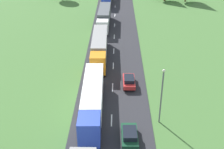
# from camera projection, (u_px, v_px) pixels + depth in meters

# --- Properties ---
(road) EXTENTS (10.00, 140.00, 0.06)m
(road) POSITION_uv_depth(u_px,v_px,m) (111.00, 139.00, 33.93)
(road) COLOR #2B2B30
(road) RESTS_ON ground
(truck_second) EXTENTS (2.81, 14.69, 3.59)m
(truck_second) POSITION_uv_depth(u_px,v_px,m) (92.00, 99.00, 37.48)
(truck_second) COLOR blue
(truck_second) RESTS_ON road
(truck_third) EXTENTS (2.71, 14.37, 3.76)m
(truck_third) POSITION_uv_depth(u_px,v_px,m) (99.00, 47.00, 51.60)
(truck_third) COLOR orange
(truck_third) RESTS_ON road
(truck_fourth) EXTENTS (2.71, 13.31, 3.77)m
(truck_fourth) POSITION_uv_depth(u_px,v_px,m) (104.00, 17.00, 66.39)
(truck_fourth) COLOR white
(truck_fourth) RESTS_ON road
(car_third) EXTENTS (1.93, 4.08, 1.48)m
(car_third) POSITION_uv_depth(u_px,v_px,m) (130.00, 135.00, 33.31)
(car_third) COLOR #19472D
(car_third) RESTS_ON road
(car_fourth) EXTENTS (1.81, 3.98, 1.49)m
(car_fourth) POSITION_uv_depth(u_px,v_px,m) (129.00, 81.00, 43.98)
(car_fourth) COLOR red
(car_fourth) RESTS_ON road
(lamppost_second) EXTENTS (0.36, 0.36, 7.40)m
(lamppost_second) POSITION_uv_depth(u_px,v_px,m) (162.00, 94.00, 34.77)
(lamppost_second) COLOR slate
(lamppost_second) RESTS_ON ground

